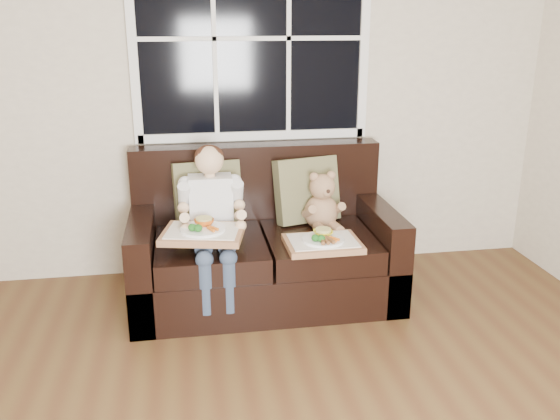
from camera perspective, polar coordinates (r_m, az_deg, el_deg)
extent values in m
cube|color=beige|center=(4.15, -4.64, 11.99)|extent=(4.50, 0.02, 2.70)
cube|color=black|center=(4.13, -2.76, 16.17)|extent=(1.50, 0.02, 1.25)
cube|color=white|center=(4.19, -2.60, 7.17)|extent=(1.58, 0.04, 0.06)
cube|color=white|center=(4.09, -14.06, 15.66)|extent=(0.06, 0.04, 1.37)
cube|color=white|center=(4.27, 8.13, 16.09)|extent=(0.06, 0.04, 1.37)
cube|color=white|center=(4.11, -2.74, 16.17)|extent=(1.50, 0.03, 0.03)
cube|color=black|center=(3.95, -1.51, -6.39)|extent=(1.70, 0.90, 0.30)
cube|color=black|center=(3.87, -13.00, -5.00)|extent=(0.15, 0.90, 0.60)
cube|color=black|center=(4.06, 9.38, -3.65)|extent=(0.15, 0.90, 0.60)
cube|color=black|center=(4.14, -2.30, 1.84)|extent=(1.70, 0.18, 0.66)
cube|color=black|center=(3.76, -6.67, -4.10)|extent=(0.68, 0.72, 0.15)
cube|color=black|center=(3.85, 3.80, -3.47)|extent=(0.68, 0.72, 0.15)
cube|color=olive|center=(3.95, -6.98, 1.49)|extent=(0.46, 0.26, 0.45)
cube|color=olive|center=(4.03, 2.59, 1.94)|extent=(0.47, 0.30, 0.45)
cube|color=silver|center=(3.79, -6.66, 0.50)|extent=(0.27, 0.17, 0.38)
sphere|color=#E3B68A|center=(3.70, -6.82, 4.80)|extent=(0.18, 0.18, 0.18)
ellipsoid|color=#3A1E12|center=(3.71, -6.85, 5.25)|extent=(0.18, 0.18, 0.13)
cylinder|color=#2F3C52|center=(3.64, -7.47, -2.84)|extent=(0.11, 0.34, 0.11)
cylinder|color=#2F3C52|center=(3.65, -5.33, -2.73)|extent=(0.11, 0.34, 0.11)
cylinder|color=#2F3C52|center=(3.49, -7.17, -7.44)|extent=(0.09, 0.09, 0.32)
cylinder|color=#2F3C52|center=(3.50, -4.92, -7.31)|extent=(0.09, 0.09, 0.32)
cylinder|color=#E3B68A|center=(3.66, -9.13, 0.40)|extent=(0.07, 0.33, 0.26)
cylinder|color=#E3B68A|center=(3.67, -4.04, 0.66)|extent=(0.07, 0.33, 0.26)
ellipsoid|color=#9C7253|center=(3.94, 3.98, -0.20)|extent=(0.26, 0.23, 0.24)
sphere|color=#9C7253|center=(3.88, 4.10, 2.24)|extent=(0.19, 0.19, 0.17)
sphere|color=#9C7253|center=(3.85, 3.23, 3.23)|extent=(0.06, 0.06, 0.06)
sphere|color=#9C7253|center=(3.88, 4.96, 3.30)|extent=(0.06, 0.06, 0.06)
sphere|color=#9C7253|center=(3.82, 4.31, 1.73)|extent=(0.07, 0.07, 0.07)
sphere|color=black|center=(3.79, 4.41, 1.78)|extent=(0.03, 0.03, 0.03)
cylinder|color=#9C7253|center=(3.84, 3.61, -1.88)|extent=(0.08, 0.14, 0.07)
cylinder|color=#9C7253|center=(3.86, 5.18, -1.78)|extent=(0.08, 0.14, 0.07)
cube|color=#AD784E|center=(3.54, -7.42, -2.31)|extent=(0.54, 0.45, 0.04)
cube|color=silver|center=(3.53, -7.44, -1.96)|extent=(0.47, 0.39, 0.01)
cylinder|color=white|center=(3.52, -7.44, -1.84)|extent=(0.27, 0.27, 0.02)
imported|color=#DD5B12|center=(3.56, -7.31, -1.15)|extent=(0.14, 0.14, 0.04)
cylinder|color=#D7CD75|center=(3.55, -7.31, -1.06)|extent=(0.10, 0.10, 0.02)
ellipsoid|color=#266821|center=(3.46, -8.45, -1.67)|extent=(0.05, 0.05, 0.04)
ellipsoid|color=#266821|center=(3.45, -7.88, -1.73)|extent=(0.05, 0.05, 0.04)
cylinder|color=orange|center=(3.46, -6.59, -1.81)|extent=(0.05, 0.07, 0.02)
cube|color=#AD784E|center=(3.63, 4.12, -3.27)|extent=(0.46, 0.35, 0.04)
cube|color=silver|center=(3.62, 4.13, -2.94)|extent=(0.40, 0.30, 0.01)
cylinder|color=white|center=(3.61, 4.18, -2.83)|extent=(0.26, 0.26, 0.02)
imported|color=#FFF421|center=(3.65, 4.17, -2.22)|extent=(0.12, 0.12, 0.03)
cylinder|color=#D7CD75|center=(3.65, 4.18, -2.09)|extent=(0.10, 0.10, 0.02)
ellipsoid|color=#266821|center=(3.55, 3.41, -2.69)|extent=(0.05, 0.05, 0.04)
ellipsoid|color=#266821|center=(3.54, 3.98, -2.75)|extent=(0.05, 0.05, 0.04)
cylinder|color=orange|center=(3.57, 5.12, -2.81)|extent=(0.05, 0.07, 0.02)
cylinder|color=brown|center=(3.54, 4.45, -2.93)|extent=(0.03, 0.09, 0.02)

